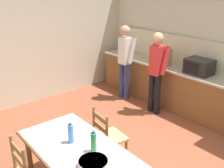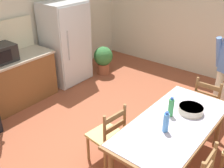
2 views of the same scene
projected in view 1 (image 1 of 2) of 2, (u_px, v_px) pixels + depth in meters
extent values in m
cube|color=beige|center=(28.00, 39.00, 5.69)|extent=(0.12, 5.20, 2.90)
cube|color=brown|center=(165.00, 85.00, 5.93)|extent=(3.47, 0.62, 0.87)
cube|color=#B2A893|center=(166.00, 65.00, 5.76)|extent=(3.51, 0.66, 0.04)
cube|color=#B7BCC1|center=(141.00, 58.00, 6.32)|extent=(0.52, 0.38, 0.02)
cube|color=beige|center=(176.00, 49.00, 5.84)|extent=(3.47, 0.03, 0.60)
cube|color=black|center=(199.00, 66.00, 5.11)|extent=(0.50, 0.38, 0.30)
cube|color=black|center=(191.00, 68.00, 5.03)|extent=(0.30, 0.01, 0.19)
cube|color=tan|center=(165.00, 57.00, 5.69)|extent=(0.24, 0.16, 0.36)
cylinder|color=brown|center=(29.00, 157.00, 3.60)|extent=(0.07, 0.07, 0.71)
cylinder|color=brown|center=(71.00, 140.00, 3.99)|extent=(0.07, 0.07, 0.71)
cube|color=brown|center=(82.00, 153.00, 3.06)|extent=(1.87, 0.90, 0.04)
cube|color=#B7B2CC|center=(82.00, 151.00, 3.05)|extent=(1.80, 0.86, 0.01)
cylinder|color=#4C8ED6|center=(71.00, 134.00, 3.17)|extent=(0.07, 0.07, 0.24)
cylinder|color=#2D51B2|center=(70.00, 124.00, 3.12)|extent=(0.04, 0.04, 0.03)
cylinder|color=green|center=(94.00, 142.00, 3.00)|extent=(0.07, 0.07, 0.24)
cylinder|color=#2D51B2|center=(93.00, 132.00, 2.95)|extent=(0.04, 0.04, 0.03)
cylinder|color=beige|center=(93.00, 164.00, 2.76)|extent=(0.32, 0.32, 0.09)
cylinder|color=beige|center=(93.00, 161.00, 2.75)|extent=(0.31, 0.31, 0.02)
cylinder|color=olive|center=(13.00, 152.00, 3.16)|extent=(0.04, 0.04, 0.46)
cylinder|color=olive|center=(25.00, 167.00, 2.90)|extent=(0.04, 0.04, 0.46)
cube|color=olive|center=(17.00, 150.00, 2.99)|extent=(0.36, 0.02, 0.07)
cube|color=olive|center=(19.00, 161.00, 3.04)|extent=(0.36, 0.02, 0.07)
cylinder|color=olive|center=(126.00, 152.00, 3.95)|extent=(0.04, 0.04, 0.41)
cylinder|color=olive|center=(113.00, 141.00, 4.23)|extent=(0.04, 0.04, 0.41)
cylinder|color=olive|center=(107.00, 160.00, 3.77)|extent=(0.04, 0.04, 0.41)
cylinder|color=olive|center=(95.00, 148.00, 4.05)|extent=(0.04, 0.04, 0.41)
cube|color=tan|center=(110.00, 137.00, 3.92)|extent=(0.46, 0.45, 0.04)
cylinder|color=olive|center=(107.00, 131.00, 3.60)|extent=(0.04, 0.04, 0.46)
cylinder|color=olive|center=(94.00, 121.00, 3.88)|extent=(0.04, 0.04, 0.46)
cube|color=olive|center=(100.00, 118.00, 3.70)|extent=(0.36, 0.07, 0.07)
cube|color=olive|center=(100.00, 127.00, 3.75)|extent=(0.36, 0.07, 0.07)
cylinder|color=navy|center=(122.00, 80.00, 6.23)|extent=(0.13, 0.13, 0.86)
cylinder|color=navy|center=(127.00, 82.00, 6.11)|extent=(0.13, 0.13, 0.86)
cube|color=white|center=(125.00, 51.00, 5.91)|extent=(0.24, 0.20, 0.61)
sphere|color=tan|center=(125.00, 31.00, 5.74)|extent=(0.23, 0.23, 0.23)
cylinder|color=white|center=(122.00, 48.00, 6.06)|extent=(0.10, 0.23, 0.58)
cylinder|color=white|center=(132.00, 50.00, 5.82)|extent=(0.10, 0.23, 0.58)
cylinder|color=black|center=(151.00, 92.00, 5.54)|extent=(0.13, 0.13, 0.84)
cylinder|color=black|center=(157.00, 95.00, 5.42)|extent=(0.13, 0.13, 0.84)
cube|color=red|center=(157.00, 60.00, 5.22)|extent=(0.24, 0.19, 0.60)
sphere|color=tan|center=(158.00, 38.00, 5.06)|extent=(0.23, 0.23, 0.23)
cylinder|color=red|center=(153.00, 57.00, 5.37)|extent=(0.10, 0.23, 0.57)
cylinder|color=red|center=(165.00, 60.00, 5.13)|extent=(0.10, 0.23, 0.57)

